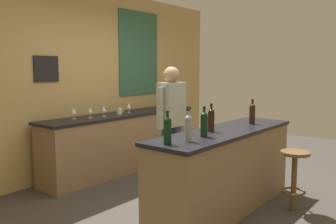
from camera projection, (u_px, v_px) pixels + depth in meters
name	position (u px, v px, depth m)	size (l,w,h in m)	color
ground_plane	(195.00, 201.00, 4.28)	(10.00, 10.00, 0.00)	#423D38
back_wall	(87.00, 80.00, 5.40)	(6.00, 0.09, 2.80)	tan
bar_counter	(224.00, 170.00, 3.97)	(2.22, 0.60, 0.92)	olive
side_counter	(124.00, 141.00, 5.57)	(2.84, 0.56, 0.90)	olive
bartender	(172.00, 120.00, 4.55)	(0.52, 0.21, 1.62)	#384766
bar_stool	(294.00, 171.00, 3.96)	(0.32, 0.32, 0.68)	brown
wine_bottle_a	(167.00, 129.00, 3.16)	(0.07, 0.07, 0.31)	black
wine_bottle_b	(189.00, 127.00, 3.29)	(0.07, 0.07, 0.31)	#999E99
wine_bottle_c	(204.00, 123.00, 3.51)	(0.07, 0.07, 0.31)	black
wine_bottle_d	(211.00, 119.00, 3.80)	(0.07, 0.07, 0.31)	black
wine_bottle_e	(252.00, 113.00, 4.31)	(0.07, 0.07, 0.31)	black
wine_glass_a	(74.00, 111.00, 4.88)	(0.07, 0.07, 0.16)	silver
wine_glass_b	(90.00, 110.00, 4.98)	(0.07, 0.07, 0.16)	silver
wine_glass_c	(104.00, 109.00, 5.14)	(0.07, 0.07, 0.16)	silver
wine_glass_d	(129.00, 106.00, 5.57)	(0.07, 0.07, 0.16)	silver
wine_glass_e	(164.00, 101.00, 6.34)	(0.07, 0.07, 0.16)	silver
coffee_mug	(119.00, 111.00, 5.40)	(0.12, 0.08, 0.09)	silver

